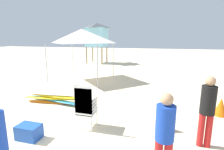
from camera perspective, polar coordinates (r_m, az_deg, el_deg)
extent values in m
cube|color=white|center=(5.08, -8.05, -11.85)|extent=(0.48, 0.48, 0.04)
cube|color=white|center=(4.81, -9.18, -10.66)|extent=(0.48, 0.04, 0.40)
cube|color=white|center=(5.04, -8.08, -10.92)|extent=(0.48, 0.48, 0.04)
cube|color=white|center=(4.78, -9.22, -9.67)|extent=(0.48, 0.04, 0.40)
cube|color=white|center=(5.01, -8.11, -9.97)|extent=(0.48, 0.48, 0.04)
cube|color=white|center=(4.75, -9.26, -8.65)|extent=(0.48, 0.04, 0.40)
cube|color=white|center=(4.97, -8.15, -9.00)|extent=(0.48, 0.48, 0.04)
cube|color=white|center=(4.72, -9.29, -7.63)|extent=(0.48, 0.04, 0.40)
cube|color=white|center=(4.94, -8.18, -8.03)|extent=(0.48, 0.48, 0.04)
cube|color=white|center=(4.69, -9.33, -6.59)|extent=(0.48, 0.04, 0.40)
cube|color=white|center=(4.91, -8.21, -7.04)|extent=(0.48, 0.48, 0.04)
cube|color=white|center=(4.66, -9.37, -5.54)|extent=(0.48, 0.04, 0.40)
cylinder|color=white|center=(5.27, -4.89, -13.57)|extent=(0.04, 0.04, 0.42)
cylinder|color=white|center=(5.42, -9.16, -12.93)|extent=(0.04, 0.04, 0.42)
cylinder|color=white|center=(4.92, -6.66, -15.56)|extent=(0.04, 0.04, 0.42)
cylinder|color=white|center=(5.08, -11.20, -14.79)|extent=(0.04, 0.04, 0.42)
ellipsoid|color=orange|center=(7.22, -17.30, -8.36)|extent=(2.42, 0.57, 0.08)
ellipsoid|color=#268CCC|center=(7.22, -17.81, -7.72)|extent=(2.58, 0.69, 0.08)
ellipsoid|color=yellow|center=(7.22, -18.46, -7.08)|extent=(2.40, 0.58, 0.08)
ellipsoid|color=yellow|center=(7.15, -17.56, -6.54)|extent=(2.42, 0.33, 0.08)
ellipsoid|color=white|center=(7.21, -18.50, -5.77)|extent=(2.39, 0.49, 0.08)
cylinder|color=#193FB2|center=(3.17, 16.80, -14.60)|extent=(0.32, 0.32, 0.62)
sphere|color=tan|center=(3.01, 17.27, -7.51)|extent=(0.21, 0.21, 0.21)
cylinder|color=red|center=(4.73, 26.73, -15.44)|extent=(0.14, 0.14, 0.81)
cylinder|color=red|center=(4.76, 28.69, -15.43)|extent=(0.14, 0.14, 0.81)
cylinder|color=black|center=(4.47, 28.61, -7.10)|extent=(0.32, 0.32, 0.64)
sphere|color=tan|center=(4.36, 29.17, -1.74)|extent=(0.22, 0.22, 0.22)
cylinder|color=#B2B2B7|center=(10.06, -20.37, 3.25)|extent=(0.05, 0.05, 2.18)
cylinder|color=#B2B2B7|center=(8.69, -4.67, 2.71)|extent=(0.05, 0.05, 2.18)
cylinder|color=#B2B2B7|center=(12.50, -12.62, 5.27)|extent=(0.05, 0.05, 2.18)
cylinder|color=#B2B2B7|center=(11.43, 0.36, 4.95)|extent=(0.05, 0.05, 2.18)
pyramid|color=silver|center=(10.48, -9.63, 12.30)|extent=(2.90, 2.90, 0.79)
cylinder|color=olive|center=(17.29, -8.19, 6.27)|extent=(0.12, 0.12, 1.62)
cylinder|color=olive|center=(16.73, -3.26, 6.19)|extent=(0.12, 0.12, 1.62)
cylinder|color=olive|center=(18.73, -6.27, 6.75)|extent=(0.12, 0.12, 1.62)
cylinder|color=olive|center=(18.21, -1.67, 6.67)|extent=(0.12, 0.12, 1.62)
cube|color=#8CD5EC|center=(17.64, -4.95, 12.02)|extent=(1.80, 1.80, 1.80)
pyramid|color=#4C5156|center=(17.68, -5.01, 15.67)|extent=(1.98, 1.98, 0.45)
cone|color=orange|center=(6.78, 31.62, -8.71)|extent=(0.41, 0.41, 0.58)
cone|color=orange|center=(5.14, 16.79, -13.74)|extent=(0.41, 0.41, 0.59)
cube|color=blue|center=(5.06, -25.17, -16.25)|extent=(0.57, 0.39, 0.37)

